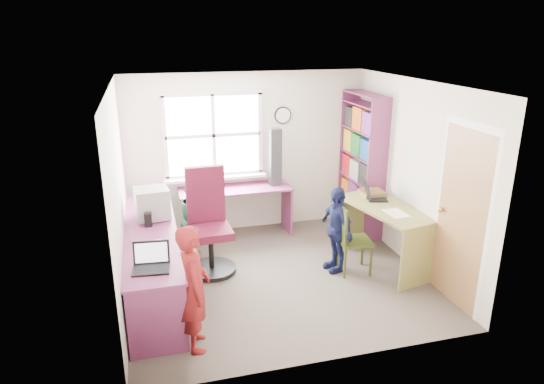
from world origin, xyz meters
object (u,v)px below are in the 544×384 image
at_px(potted_plant, 202,180).
at_px(person_green, 196,220).
at_px(crt_monitor, 152,204).
at_px(swivel_chair, 209,228).
at_px(wooden_chair, 350,237).
at_px(laptop_right, 372,194).
at_px(right_desk, 385,223).
at_px(person_navy, 336,229).
at_px(laptop_left, 151,262).
at_px(bookshelf, 362,167).
at_px(l_desk, 171,267).
at_px(cd_tower, 275,157).
at_px(person_red, 194,288).

bearing_deg(potted_plant, person_green, -104.77).
bearing_deg(crt_monitor, swivel_chair, -10.17).
distance_m(wooden_chair, crt_monitor, 2.49).
bearing_deg(person_green, laptop_right, -96.61).
distance_m(wooden_chair, person_green, 2.04).
distance_m(right_desk, person_navy, 0.68).
xyz_separation_m(swivel_chair, laptop_left, (-0.73, -1.27, 0.23)).
bearing_deg(bookshelf, person_green, -171.76).
relative_size(right_desk, laptop_right, 3.66).
bearing_deg(laptop_left, l_desk, 74.99).
relative_size(crt_monitor, person_green, 0.39).
height_order(right_desk, laptop_right, laptop_right).
xyz_separation_m(crt_monitor, person_green, (0.55, 0.32, -0.39)).
height_order(l_desk, bookshelf, bookshelf).
distance_m(swivel_chair, laptop_left, 1.49).
distance_m(swivel_chair, wooden_chair, 1.79).
height_order(crt_monitor, laptop_right, crt_monitor).
xyz_separation_m(right_desk, cd_tower, (-1.09, 1.45, 0.59)).
relative_size(right_desk, crt_monitor, 3.46).
bearing_deg(potted_plant, person_red, -99.11).
bearing_deg(wooden_chair, potted_plant, 142.31).
xyz_separation_m(laptop_left, person_red, (0.37, -0.32, -0.17)).
distance_m(swivel_chair, person_red, 1.63).
height_order(laptop_left, person_green, person_green).
height_order(l_desk, laptop_left, laptop_left).
relative_size(bookshelf, swivel_chair, 1.57).
bearing_deg(cd_tower, person_navy, -77.80).
height_order(right_desk, potted_plant, potted_plant).
distance_m(right_desk, swivel_chair, 2.28).
height_order(crt_monitor, person_green, crt_monitor).
distance_m(wooden_chair, laptop_right, 0.77).
distance_m(laptop_left, laptop_right, 3.17).
bearing_deg(l_desk, laptop_right, 12.98).
height_order(cd_tower, person_green, cd_tower).
bearing_deg(l_desk, potted_plant, 71.76).
relative_size(wooden_chair, laptop_right, 2.21).
xyz_separation_m(l_desk, cd_tower, (1.67, 1.73, 0.72)).
xyz_separation_m(crt_monitor, potted_plant, (0.74, 1.01, -0.06)).
xyz_separation_m(laptop_right, cd_tower, (-1.06, 1.10, 0.32)).
bearing_deg(potted_plant, l_desk, -108.24).
bearing_deg(wooden_chair, bookshelf, 67.36).
height_order(l_desk, person_green, person_green).
bearing_deg(person_green, laptop_left, 164.31).
bearing_deg(person_navy, laptop_right, 108.89).
bearing_deg(crt_monitor, person_green, 24.25).
distance_m(laptop_left, person_green, 1.78).
relative_size(l_desk, cd_tower, 3.45).
xyz_separation_m(laptop_left, laptop_right, (2.94, 1.18, 0.05)).
bearing_deg(crt_monitor, laptop_left, -98.72).
bearing_deg(l_desk, bookshelf, 26.43).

